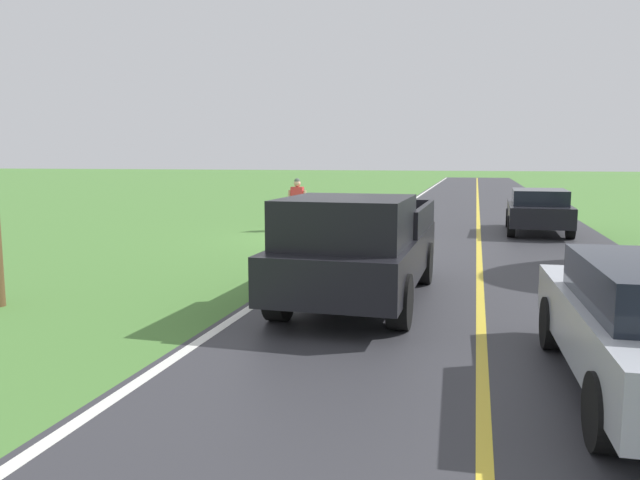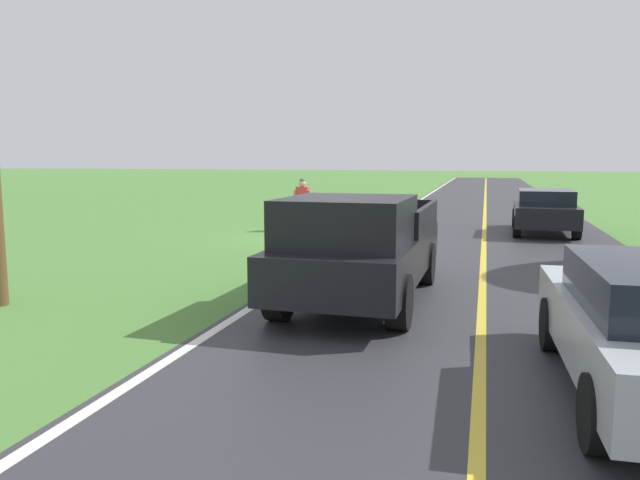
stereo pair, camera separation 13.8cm
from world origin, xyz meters
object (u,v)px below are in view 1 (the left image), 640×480
(pickup_truck_passing, at_px, (358,246))
(sedan_near_oncoming, at_px, (538,210))
(suitcase_carried, at_px, (285,223))
(hitchhiker_walking, at_px, (298,201))

(pickup_truck_passing, relative_size, sedan_near_oncoming, 1.22)
(suitcase_carried, xyz_separation_m, pickup_truck_passing, (-4.28, 9.48, 0.71))
(pickup_truck_passing, distance_m, sedan_near_oncoming, 11.59)
(pickup_truck_passing, height_order, sedan_near_oncoming, pickup_truck_passing)
(suitcase_carried, height_order, sedan_near_oncoming, sedan_near_oncoming)
(hitchhiker_walking, bearing_deg, sedan_near_oncoming, -170.01)
(hitchhiker_walking, xyz_separation_m, suitcase_carried, (0.42, 0.09, -0.72))
(hitchhiker_walking, bearing_deg, suitcase_carried, 11.87)
(hitchhiker_walking, bearing_deg, pickup_truck_passing, 111.95)
(hitchhiker_walking, relative_size, suitcase_carried, 3.41)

